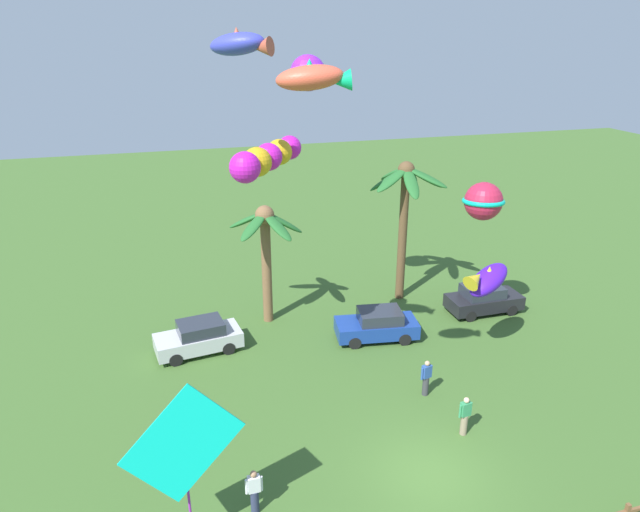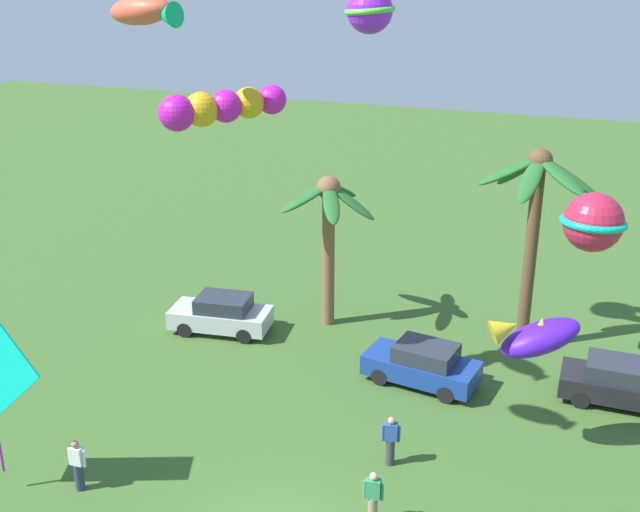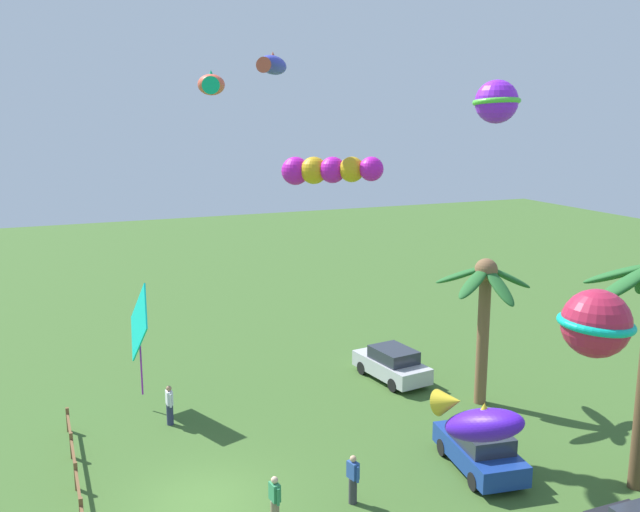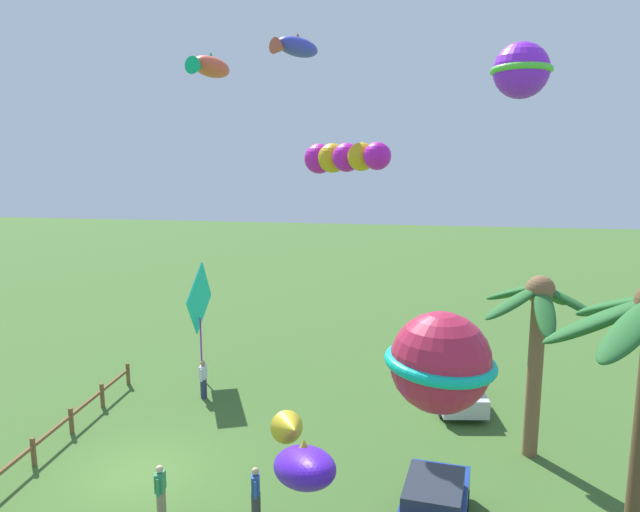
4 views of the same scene
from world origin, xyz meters
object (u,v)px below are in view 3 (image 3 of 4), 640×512
(spectator_0, at_px, (275,501))
(spectator_1, at_px, (170,405))
(spectator_2, at_px, (353,479))
(kite_diamond_3, at_px, (139,324))
(kite_fish_1, at_px, (478,421))
(kite_fish_6, at_px, (211,85))
(kite_tube_5, at_px, (328,170))
(kite_fish_4, at_px, (272,65))
(palm_tree_1, at_px, (485,298))
(kite_ball_0, at_px, (497,102))
(parked_car_1, at_px, (392,364))
(kite_ball_2, at_px, (596,323))
(parked_car_0, at_px, (480,449))

(spectator_0, xyz_separation_m, spectator_1, (-8.06, -1.53, 0.00))
(spectator_2, bearing_deg, kite_diamond_3, -153.24)
(kite_fish_1, bearing_deg, spectator_2, -151.51)
(kite_fish_6, bearing_deg, kite_tube_5, 96.96)
(kite_diamond_3, bearing_deg, kite_fish_4, 59.87)
(kite_diamond_3, height_order, kite_tube_5, kite_tube_5)
(palm_tree_1, relative_size, kite_diamond_3, 1.30)
(kite_fish_6, bearing_deg, kite_fish_1, 27.37)
(palm_tree_1, distance_m, kite_fish_1, 10.56)
(kite_fish_6, bearing_deg, spectator_2, 26.62)
(kite_ball_0, distance_m, kite_tube_5, 6.47)
(kite_tube_5, bearing_deg, kite_fish_4, -118.08)
(spectator_2, relative_size, kite_tube_5, 0.51)
(parked_car_1, bearing_deg, kite_ball_2, -6.00)
(parked_car_0, xyz_separation_m, kite_fish_1, (3.81, -2.90, 3.16))
(kite_fish_4, relative_size, kite_tube_5, 0.65)
(spectator_1, bearing_deg, spectator_2, 28.16)
(spectator_2, bearing_deg, spectator_0, -84.06)
(palm_tree_1, bearing_deg, spectator_2, -58.96)
(parked_car_1, distance_m, kite_fish_1, 13.23)
(spectator_1, xyz_separation_m, kite_diamond_3, (-1.94, -0.73, 2.78))
(kite_fish_4, xyz_separation_m, kite_tube_5, (0.95, 1.79, -3.77))
(parked_car_0, distance_m, kite_fish_6, 15.15)
(spectator_1, xyz_separation_m, kite_fish_1, (11.37, 6.11, 3.10))
(palm_tree_1, height_order, parked_car_0, palm_tree_1)
(kite_fish_6, bearing_deg, spectator_1, -148.45)
(kite_ball_2, bearing_deg, kite_fish_4, -158.00)
(spectator_0, relative_size, kite_tube_5, 0.51)
(kite_tube_5, bearing_deg, spectator_0, -34.69)
(parked_car_1, distance_m, spectator_2, 10.49)
(palm_tree_1, height_order, kite_tube_5, kite_tube_5)
(kite_fish_4, bearing_deg, palm_tree_1, 76.30)
(spectator_0, xyz_separation_m, kite_fish_4, (-7.21, 2.54, 12.76))
(kite_ball_0, relative_size, kite_fish_1, 0.63)
(spectator_1, relative_size, kite_fish_4, 0.78)
(parked_car_1, distance_m, kite_diamond_3, 11.32)
(kite_ball_0, distance_m, kite_fish_6, 9.94)
(palm_tree_1, height_order, spectator_2, palm_tree_1)
(kite_fish_1, distance_m, kite_ball_2, 3.94)
(kite_fish_1, xyz_separation_m, kite_diamond_3, (-13.31, -6.85, -0.32))
(kite_fish_6, bearing_deg, kite_fish_4, 119.60)
(kite_ball_2, bearing_deg, kite_fish_1, -112.85)
(parked_car_0, distance_m, spectator_2, 4.85)
(parked_car_1, height_order, kite_tube_5, kite_tube_5)
(kite_ball_0, distance_m, kite_ball_2, 9.88)
(kite_ball_2, bearing_deg, parked_car_0, 177.21)
(spectator_1, relative_size, kite_tube_5, 0.51)
(palm_tree_1, xyz_separation_m, parked_car_1, (-3.69, -2.17, -3.78))
(palm_tree_1, xyz_separation_m, kite_diamond_3, (-4.81, -13.08, -0.94))
(palm_tree_1, xyz_separation_m, kite_ball_2, (9.62, -3.57, 2.07))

